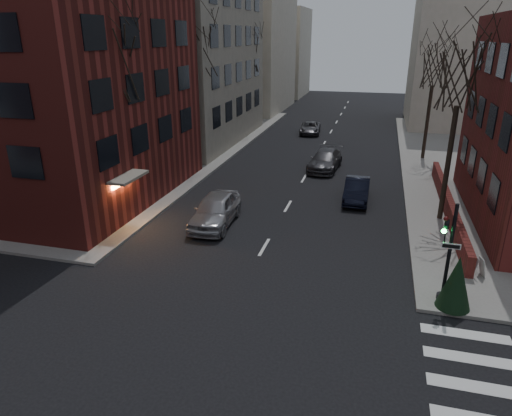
{
  "coord_description": "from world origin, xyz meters",
  "views": [
    {
      "loc": [
        4.95,
        -7.94,
        9.93
      ],
      "look_at": [
        -0.46,
        12.13,
        2.0
      ],
      "focal_mm": 32.0,
      "sensor_mm": 36.0,
      "label": 1
    }
  ],
  "objects_px": {
    "tree_left_b": "(197,49)",
    "streetlamp_near": "(187,120)",
    "sandwich_board": "(478,266)",
    "tree_left_a": "(110,64)",
    "tree_right_b": "(435,66)",
    "streetlamp_far": "(259,90)",
    "evergreen_shrub": "(456,282)",
    "tree_left_c": "(248,54)",
    "car_lane_far": "(310,128)",
    "traffic_signal": "(447,259)",
    "car_lane_silver": "(215,210)",
    "parked_sedan": "(357,190)",
    "car_lane_gray": "(325,160)",
    "tree_right_a": "(462,74)"
  },
  "relations": [
    {
      "from": "evergreen_shrub",
      "to": "tree_left_c",
      "type": "bearing_deg",
      "value": 118.52
    },
    {
      "from": "tree_left_a",
      "to": "tree_left_b",
      "type": "xyz_separation_m",
      "value": [
        0.0,
        12.0,
        0.44
      ]
    },
    {
      "from": "traffic_signal",
      "to": "parked_sedan",
      "type": "height_order",
      "value": "traffic_signal"
    },
    {
      "from": "tree_left_c",
      "to": "evergreen_shrub",
      "type": "bearing_deg",
      "value": -61.48
    },
    {
      "from": "car_lane_silver",
      "to": "streetlamp_near",
      "type": "bearing_deg",
      "value": 119.22
    },
    {
      "from": "car_lane_far",
      "to": "tree_left_c",
      "type": "bearing_deg",
      "value": 177.43
    },
    {
      "from": "car_lane_far",
      "to": "tree_right_a",
      "type": "bearing_deg",
      "value": -68.88
    },
    {
      "from": "car_lane_far",
      "to": "traffic_signal",
      "type": "bearing_deg",
      "value": -77.14
    },
    {
      "from": "traffic_signal",
      "to": "streetlamp_near",
      "type": "distance_m",
      "value": 20.86
    },
    {
      "from": "tree_right_b",
      "to": "sandwich_board",
      "type": "distance_m",
      "value": 21.78
    },
    {
      "from": "car_lane_gray",
      "to": "traffic_signal",
      "type": "bearing_deg",
      "value": -64.51
    },
    {
      "from": "tree_left_c",
      "to": "car_lane_gray",
      "type": "bearing_deg",
      "value": -52.86
    },
    {
      "from": "tree_right_a",
      "to": "evergreen_shrub",
      "type": "xyz_separation_m",
      "value": [
        -0.48,
        -9.5,
        -6.81
      ]
    },
    {
      "from": "car_lane_gray",
      "to": "car_lane_far",
      "type": "bearing_deg",
      "value": 108.2
    },
    {
      "from": "sandwich_board",
      "to": "evergreen_shrub",
      "type": "xyz_separation_m",
      "value": [
        -1.32,
        -2.89,
        0.63
      ]
    },
    {
      "from": "tree_right_a",
      "to": "streetlamp_far",
      "type": "height_order",
      "value": "tree_right_a"
    },
    {
      "from": "tree_left_b",
      "to": "car_lane_gray",
      "type": "height_order",
      "value": "tree_left_b"
    },
    {
      "from": "tree_right_a",
      "to": "tree_right_b",
      "type": "relative_size",
      "value": 1.06
    },
    {
      "from": "sandwich_board",
      "to": "tree_left_b",
      "type": "bearing_deg",
      "value": 128.86
    },
    {
      "from": "car_lane_gray",
      "to": "sandwich_board",
      "type": "xyz_separation_m",
      "value": [
        8.47,
        -15.45,
        -0.16
      ]
    },
    {
      "from": "streetlamp_far",
      "to": "evergreen_shrub",
      "type": "relative_size",
      "value": 2.95
    },
    {
      "from": "tree_left_c",
      "to": "parked_sedan",
      "type": "xyz_separation_m",
      "value": [
        12.8,
        -19.83,
        -7.32
      ]
    },
    {
      "from": "tree_left_b",
      "to": "parked_sedan",
      "type": "bearing_deg",
      "value": -24.47
    },
    {
      "from": "tree_left_b",
      "to": "sandwich_board",
      "type": "bearing_deg",
      "value": -38.39
    },
    {
      "from": "tree_left_c",
      "to": "tree_right_b",
      "type": "relative_size",
      "value": 1.06
    },
    {
      "from": "tree_left_a",
      "to": "tree_left_c",
      "type": "height_order",
      "value": "tree_left_a"
    },
    {
      "from": "streetlamp_near",
      "to": "evergreen_shrub",
      "type": "distance_m",
      "value": 21.55
    },
    {
      "from": "car_lane_silver",
      "to": "evergreen_shrub",
      "type": "relative_size",
      "value": 2.36
    },
    {
      "from": "car_lane_silver",
      "to": "car_lane_far",
      "type": "distance_m",
      "value": 26.14
    },
    {
      "from": "tree_right_b",
      "to": "streetlamp_far",
      "type": "relative_size",
      "value": 1.46
    },
    {
      "from": "traffic_signal",
      "to": "tree_left_a",
      "type": "height_order",
      "value": "tree_left_a"
    },
    {
      "from": "tree_left_c",
      "to": "streetlamp_near",
      "type": "distance_m",
      "value": 18.4
    },
    {
      "from": "tree_left_a",
      "to": "tree_right_a",
      "type": "relative_size",
      "value": 1.06
    },
    {
      "from": "sandwich_board",
      "to": "parked_sedan",
      "type": "bearing_deg",
      "value": 109.96
    },
    {
      "from": "car_lane_silver",
      "to": "streetlamp_far",
      "type": "bearing_deg",
      "value": 97.3
    },
    {
      "from": "tree_right_a",
      "to": "streetlamp_near",
      "type": "bearing_deg",
      "value": 166.76
    },
    {
      "from": "tree_left_b",
      "to": "streetlamp_near",
      "type": "relative_size",
      "value": 1.72
    },
    {
      "from": "traffic_signal",
      "to": "tree_left_a",
      "type": "xyz_separation_m",
      "value": [
        -16.74,
        5.01,
        6.56
      ]
    },
    {
      "from": "tree_right_b",
      "to": "car_lane_gray",
      "type": "distance_m",
      "value": 11.47
    },
    {
      "from": "car_lane_silver",
      "to": "tree_right_b",
      "type": "bearing_deg",
      "value": 53.17
    },
    {
      "from": "car_lane_gray",
      "to": "evergreen_shrub",
      "type": "relative_size",
      "value": 2.41
    },
    {
      "from": "tree_left_b",
      "to": "car_lane_gray",
      "type": "bearing_deg",
      "value": 4.8
    },
    {
      "from": "streetlamp_near",
      "to": "sandwich_board",
      "type": "height_order",
      "value": "streetlamp_near"
    },
    {
      "from": "traffic_signal",
      "to": "streetlamp_far",
      "type": "relative_size",
      "value": 0.64
    },
    {
      "from": "tree_right_a",
      "to": "streetlamp_far",
      "type": "xyz_separation_m",
      "value": [
        -17.0,
        24.0,
        -3.79
      ]
    },
    {
      "from": "streetlamp_far",
      "to": "car_lane_gray",
      "type": "relative_size",
      "value": 1.22
    },
    {
      "from": "tree_left_b",
      "to": "car_lane_silver",
      "type": "height_order",
      "value": "tree_left_b"
    },
    {
      "from": "parked_sedan",
      "to": "sandwich_board",
      "type": "relative_size",
      "value": 4.96
    },
    {
      "from": "streetlamp_far",
      "to": "parked_sedan",
      "type": "bearing_deg",
      "value": -60.8
    },
    {
      "from": "traffic_signal",
      "to": "car_lane_far",
      "type": "xyz_separation_m",
      "value": [
        -9.99,
        31.28,
        -1.29
      ]
    }
  ]
}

